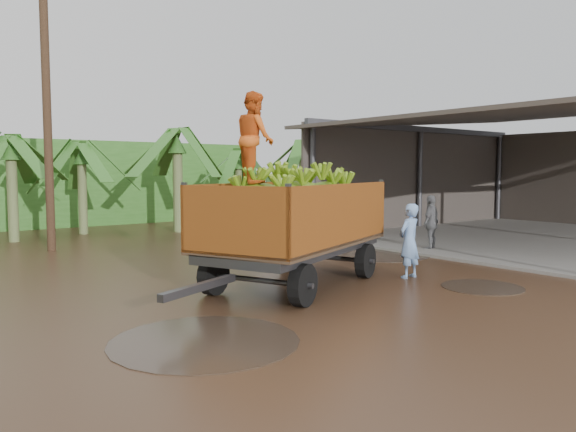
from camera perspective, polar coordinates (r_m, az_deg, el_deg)
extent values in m
plane|color=black|center=(11.79, 0.70, -6.80)|extent=(100.00, 100.00, 0.00)
cube|color=gray|center=(20.91, 23.21, -2.05)|extent=(12.00, 10.00, 0.08)
cube|color=#383330|center=(20.87, 23.58, 9.51)|extent=(12.78, 10.80, 1.01)
cube|color=#383330|center=(23.55, 12.87, 3.70)|extent=(12.00, 0.12, 4.00)
cube|color=#2D661E|center=(25.59, -26.06, 2.96)|extent=(22.00, 3.00, 3.60)
cube|color=#47474C|center=(8.82, -8.98, -7.15)|extent=(1.69, 0.82, 0.12)
imported|color=#D75719|center=(10.44, -3.41, 7.89)|extent=(0.88, 0.99, 1.69)
imported|color=#7198CE|center=(12.50, 12.21, -2.48)|extent=(0.63, 0.46, 1.63)
imported|color=slate|center=(16.83, 14.33, -0.70)|extent=(1.03, 0.66, 1.63)
cylinder|color=#47301E|center=(17.72, -23.29, 9.96)|extent=(0.24, 0.24, 8.20)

